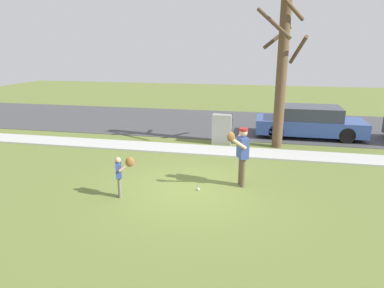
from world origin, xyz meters
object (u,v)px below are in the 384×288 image
object	(u,v)px
utility_cabinet	(222,129)
person_child	(121,171)
baseball	(198,189)
street_tree_near	(282,69)
person_adult	(241,151)
parked_wagon_blue	(309,122)

from	to	relation	value
utility_cabinet	person_child	bearing A→B (deg)	-108.20
baseball	street_tree_near	world-z (taller)	street_tree_near
person_adult	utility_cabinet	xyz separation A→B (m)	(-1.06, 4.39, -0.44)
person_adult	street_tree_near	distance (m)	4.84
baseball	street_tree_near	distance (m)	6.08
baseball	parked_wagon_blue	distance (m)	7.61
person_adult	baseball	bearing A→B (deg)	1.70
baseball	utility_cabinet	distance (m)	4.97
person_child	parked_wagon_blue	size ratio (longest dim) A/B	0.25
person_adult	baseball	world-z (taller)	person_adult
person_adult	person_child	size ratio (longest dim) A/B	1.48
utility_cabinet	street_tree_near	world-z (taller)	street_tree_near
person_adult	person_child	distance (m)	3.28
utility_cabinet	person_adult	bearing A→B (deg)	-76.43
person_adult	street_tree_near	bearing A→B (deg)	-129.39
utility_cabinet	street_tree_near	xyz separation A→B (m)	(2.18, -0.11, 2.39)
parked_wagon_blue	person_adult	bearing A→B (deg)	67.72
person_child	utility_cabinet	size ratio (longest dim) A/B	0.93
baseball	street_tree_near	size ratio (longest dim) A/B	0.01
street_tree_near	utility_cabinet	bearing A→B (deg)	177.14
person_adult	baseball	size ratio (longest dim) A/B	22.53
street_tree_near	parked_wagon_blue	size ratio (longest dim) A/B	1.26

